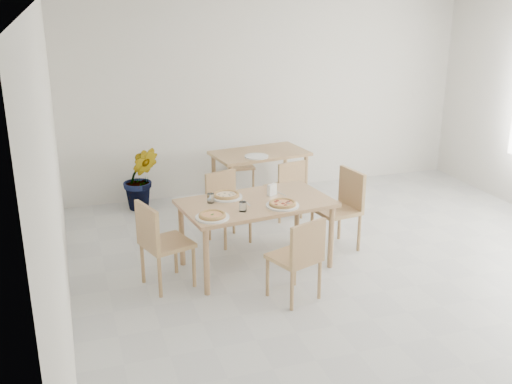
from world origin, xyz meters
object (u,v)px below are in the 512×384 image
object	(u,v)px
pizza_margherita	(212,215)
potted_plant	(141,178)
plate_margherita	(212,217)
second_table	(260,159)
pizza_pepperoni	(283,203)
napkin_holder	(272,190)
tumbler_a	(211,198)
chair_back_n	(239,161)
chair_north	(226,202)
plate_pepperoni	(283,205)
chair_back_s	(287,185)
chair_west	(159,239)
tumbler_b	(243,207)
plate_mushroom	(226,197)
chair_south	(300,254)
main_table	(256,208)
chair_east	(343,204)
plate_empty	(256,156)
pizza_mushroom	(226,195)

from	to	relation	value
pizza_margherita	potted_plant	bearing A→B (deg)	98.23
plate_margherita	second_table	distance (m)	2.54
pizza_pepperoni	napkin_holder	size ratio (longest dim) A/B	2.28
tumbler_a	chair_back_n	world-z (taller)	tumbler_a
chair_north	plate_margherita	bearing A→B (deg)	-128.76
napkin_holder	chair_back_n	world-z (taller)	napkin_holder
plate_pepperoni	chair_back_s	size ratio (longest dim) A/B	0.43
chair_west	tumbler_b	world-z (taller)	chair_west
pizza_margherita	plate_mushroom	bearing A→B (deg)	61.66
plate_pepperoni	chair_south	bearing A→B (deg)	-95.30
chair_south	chair_west	xyz separation A→B (m)	(-1.22, 0.70, 0.03)
main_table	pizza_pepperoni	world-z (taller)	pizza_pepperoni
chair_south	plate_pepperoni	bearing A→B (deg)	-115.64
pizza_margherita	second_table	xyz separation A→B (m)	(1.23, 2.22, -0.13)
chair_west	main_table	bearing A→B (deg)	-99.11
chair_north	napkin_holder	xyz separation A→B (m)	(0.33, -0.70, 0.33)
second_table	main_table	bearing A→B (deg)	-117.47
main_table	second_table	bearing A→B (deg)	63.12
main_table	chair_east	world-z (taller)	chair_east
tumbler_a	tumbler_b	distance (m)	0.43
plate_mushroom	chair_back_s	bearing A→B (deg)	42.80
plate_margherita	potted_plant	world-z (taller)	potted_plant
pizza_margherita	tumbler_a	xyz separation A→B (m)	(0.09, 0.44, 0.02)
chair_back_s	plate_empty	xyz separation A→B (m)	(-0.28, 0.43, 0.30)
chair_west	pizza_margherita	size ratio (longest dim) A/B	2.80
napkin_holder	plate_empty	size ratio (longest dim) A/B	0.42
tumbler_a	second_table	distance (m)	2.12
chair_west	napkin_holder	distance (m)	1.35
chair_south	chair_north	world-z (taller)	chair_south
chair_north	chair_east	bearing A→B (deg)	-44.54
chair_back_n	plate_empty	world-z (taller)	chair_back_n
chair_east	pizza_pepperoni	distance (m)	1.02
pizza_mushroom	tumbler_a	size ratio (longest dim) A/B	3.62
main_table	plate_margherita	xyz separation A→B (m)	(-0.56, -0.33, 0.09)
pizza_pepperoni	tumbler_a	bearing A→B (deg)	153.51
chair_west	chair_back_s	bearing A→B (deg)	-71.35
chair_west	chair_back_n	bearing A→B (deg)	-48.62
tumbler_b	napkin_holder	bearing A→B (deg)	38.81
chair_west	pizza_margherita	world-z (taller)	chair_west
chair_north	pizza_mushroom	xyz separation A→B (m)	(-0.15, -0.60, 0.30)
main_table	tumbler_a	size ratio (longest dim) A/B	16.62
plate_margherita	pizza_margherita	distance (m)	0.02
tumbler_a	second_table	xyz separation A→B (m)	(1.14, 1.78, -0.15)
pizza_mushroom	chair_back_n	xyz separation A→B (m)	(0.84, 2.35, -0.34)
chair_east	potted_plant	size ratio (longest dim) A/B	1.05
plate_margherita	napkin_holder	size ratio (longest dim) A/B	2.52
chair_north	chair_back_s	distance (m)	1.03
chair_back_s	pizza_margherita	bearing A→B (deg)	36.47
chair_back_s	plate_empty	world-z (taller)	chair_back_s
chair_east	plate_empty	xyz separation A→B (m)	(-0.56, 1.47, 0.22)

